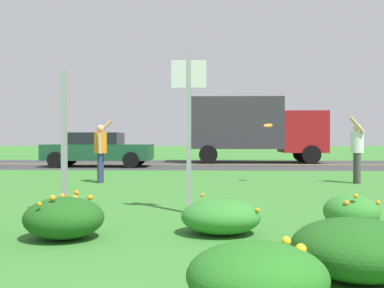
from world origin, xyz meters
name	(u,v)px	position (x,y,z in m)	size (l,w,h in m)	color
ground_plane	(228,188)	(0.00, 9.44, 0.00)	(120.00, 120.00, 0.00)	#387A2D
highway_strip	(220,164)	(0.00, 18.88, 0.00)	(120.00, 7.43, 0.01)	#38383A
highway_center_stripe	(220,164)	(0.00, 18.88, 0.01)	(120.00, 0.16, 0.00)	yellow
daylily_clump_near_camera	(221,217)	(-0.31, 4.27, 0.22)	(1.00, 0.85, 0.47)	#337F2D
daylily_clump_front_left	(356,249)	(0.81, 2.57, 0.26)	(1.12, 1.04, 0.56)	#1E5619
daylily_clump_front_center	(257,276)	(-0.11, 1.86, 0.24)	(1.00, 0.90, 0.47)	#23661E
daylily_clump_mid_left	(351,212)	(1.42, 4.62, 0.23)	(0.72, 0.73, 0.51)	#337F2D
daylily_clump_mid_center	(64,218)	(-2.19, 3.93, 0.25)	(0.96, 0.88, 0.55)	#1E5619
sign_post_near_path	(64,144)	(-2.67, 5.36, 1.12)	(0.07, 0.10, 2.23)	#93969B
sign_post_by_roadside	(189,116)	(-0.78, 5.79, 1.56)	(0.56, 0.10, 2.58)	#93969B
person_thrower_orange_shirt	(101,148)	(-3.41, 10.52, 0.94)	(0.46, 0.49, 1.74)	orange
person_catcher_white_shirt	(357,147)	(3.49, 10.63, 0.96)	(0.45, 0.49, 1.79)	silver
frisbee_orange	(268,126)	(1.13, 10.68, 1.55)	(0.25, 0.24, 0.13)	orange
car_dark_green_center_left	(98,149)	(-5.22, 17.21, 0.74)	(4.50, 2.00, 1.45)	#194C2D
box_truck_red	(252,126)	(1.66, 20.55, 1.80)	(6.70, 2.46, 3.20)	maroon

